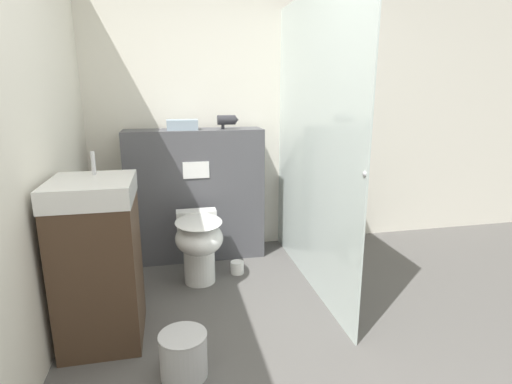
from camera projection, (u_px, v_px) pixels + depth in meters
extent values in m
cube|color=silver|center=(243.00, 117.00, 3.73)|extent=(8.00, 0.06, 2.50)
cube|color=#4C4C51|center=(196.00, 195.00, 3.57)|extent=(1.19, 0.31, 1.17)
cube|color=white|center=(196.00, 170.00, 3.36)|extent=(0.22, 0.01, 0.14)
cube|color=silver|center=(312.00, 145.00, 2.97)|extent=(0.01, 1.77, 2.19)
sphere|color=#B2B2B7|center=(366.00, 174.00, 2.17)|extent=(0.04, 0.04, 0.04)
cylinder|color=white|center=(199.00, 260.00, 3.17)|extent=(0.24, 0.24, 0.38)
ellipsoid|color=white|center=(199.00, 238.00, 3.04)|extent=(0.36, 0.46, 0.24)
ellipsoid|color=white|center=(199.00, 222.00, 3.01)|extent=(0.36, 0.45, 0.02)
cube|color=white|center=(196.00, 220.00, 3.27)|extent=(0.32, 0.12, 0.17)
cube|color=#473323|center=(100.00, 271.00, 2.39)|extent=(0.45, 0.51, 0.88)
cube|color=white|center=(91.00, 190.00, 2.26)|extent=(0.46, 0.52, 0.12)
cylinder|color=silver|center=(93.00, 163.00, 2.36)|extent=(0.02, 0.02, 0.14)
cylinder|color=#2D2D33|center=(226.00, 120.00, 3.43)|extent=(0.15, 0.08, 0.08)
cone|color=#2D2D33|center=(237.00, 120.00, 3.44)|extent=(0.03, 0.07, 0.07)
cylinder|color=#2D2D33|center=(223.00, 125.00, 3.43)|extent=(0.03, 0.03, 0.07)
cube|color=#8C9EAD|center=(182.00, 125.00, 3.37)|extent=(0.26, 0.16, 0.08)
cylinder|color=white|center=(237.00, 267.00, 3.35)|extent=(0.11, 0.11, 0.10)
cylinder|color=silver|center=(184.00, 356.00, 2.13)|extent=(0.25, 0.25, 0.24)
cylinder|color=silver|center=(183.00, 336.00, 2.10)|extent=(0.26, 0.26, 0.01)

